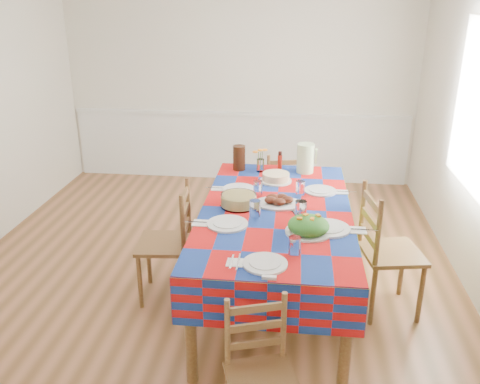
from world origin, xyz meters
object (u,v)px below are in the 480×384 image
(meat_platter, at_px, (278,201))
(chair_left, at_px, (169,243))
(chair_right, at_px, (386,253))
(tea_pitcher, at_px, (239,158))
(dining_table, at_px, (276,220))
(green_pitcher, at_px, (305,158))
(chair_far, at_px, (282,192))
(chair_near, at_px, (260,375))

(meat_platter, relative_size, chair_left, 0.38)
(chair_right, bearing_deg, tea_pitcher, 43.77)
(chair_right, bearing_deg, chair_left, 79.29)
(dining_table, relative_size, green_pitcher, 7.96)
(meat_platter, xyz_separation_m, chair_far, (-0.00, 1.27, -0.42))
(chair_far, xyz_separation_m, chair_right, (0.84, -1.36, 0.07))
(meat_platter, xyz_separation_m, green_pitcher, (0.21, 0.80, 0.10))
(tea_pitcher, bearing_deg, chair_right, -35.94)
(chair_right, bearing_deg, chair_near, 137.02)
(tea_pitcher, height_order, chair_left, tea_pitcher)
(green_pitcher, height_order, chair_far, green_pitcher)
(meat_platter, height_order, chair_near, meat_platter)
(tea_pitcher, bearing_deg, dining_table, -66.51)
(tea_pitcher, xyz_separation_m, chair_left, (-0.47, -0.89, -0.46))
(dining_table, height_order, chair_near, chair_near)
(chair_near, bearing_deg, chair_right, 38.99)
(dining_table, xyz_separation_m, chair_left, (-0.86, 0.00, -0.25))
(dining_table, xyz_separation_m, meat_platter, (0.01, 0.08, 0.12))
(dining_table, distance_m, tea_pitcher, 0.99)
(tea_pitcher, relative_size, chair_left, 0.24)
(tea_pitcher, bearing_deg, chair_left, -117.82)
(meat_platter, relative_size, chair_right, 0.36)
(dining_table, relative_size, chair_right, 2.07)
(meat_platter, xyz_separation_m, chair_left, (-0.87, -0.08, -0.38))
(dining_table, bearing_deg, green_pitcher, 75.81)
(meat_platter, xyz_separation_m, tea_pitcher, (-0.40, 0.81, 0.09))
(meat_platter, height_order, green_pitcher, green_pitcher)
(meat_platter, distance_m, tea_pitcher, 0.90)
(dining_table, distance_m, meat_platter, 0.15)
(chair_left, bearing_deg, green_pitcher, 123.96)
(chair_far, bearing_deg, dining_table, 77.20)
(dining_table, bearing_deg, tea_pitcher, 113.49)
(chair_right, bearing_deg, dining_table, 79.14)
(chair_left, bearing_deg, chair_right, 84.28)
(dining_table, distance_m, chair_near, 1.39)
(chair_right, bearing_deg, green_pitcher, 24.85)
(chair_near, bearing_deg, dining_table, 71.17)
(tea_pitcher, bearing_deg, chair_near, -80.53)
(green_pitcher, distance_m, chair_near, 2.32)
(dining_table, distance_m, chair_far, 1.39)
(tea_pitcher, height_order, chair_near, tea_pitcher)
(dining_table, xyz_separation_m, tea_pitcher, (-0.39, 0.89, 0.21))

